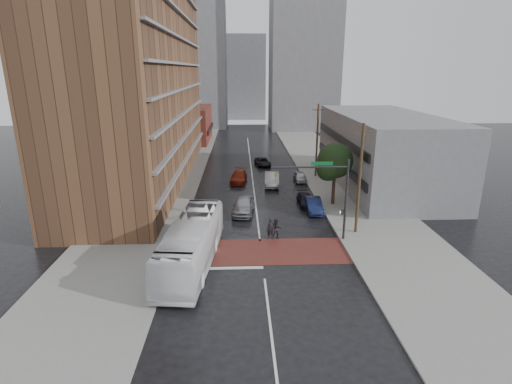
{
  "coord_description": "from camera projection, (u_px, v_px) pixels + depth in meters",
  "views": [
    {
      "loc": [
        -1.63,
        -29.35,
        14.3
      ],
      "look_at": [
        -0.22,
        5.77,
        3.5
      ],
      "focal_mm": 28.0,
      "sensor_mm": 36.0,
      "label": 1
    }
  ],
  "objects": [
    {
      "name": "distant_tower_center",
      "position": [
        245.0,
        78.0,
        119.51
      ],
      "size": [
        12.0,
        10.0,
        24.0
      ],
      "primitive_type": "cube",
      "color": "gray",
      "rests_on": "ground"
    },
    {
      "name": "storefront_west",
      "position": [
        190.0,
        124.0,
        82.38
      ],
      "size": [
        8.0,
        16.0,
        7.0
      ],
      "primitive_type": "cube",
      "color": "brown",
      "rests_on": "ground"
    },
    {
      "name": "signal_mast",
      "position": [
        330.0,
        189.0,
        33.52
      ],
      "size": [
        6.5,
        0.3,
        7.2
      ],
      "color": "#2D2D33",
      "rests_on": "ground"
    },
    {
      "name": "car_parked_far",
      "position": [
        300.0,
        177.0,
        53.11
      ],
      "size": [
        1.55,
        3.8,
        1.29
      ],
      "primitive_type": "imported",
      "rotation": [
        0.0,
        0.0,
        0.01
      ],
      "color": "#A1A4A9",
      "rests_on": "ground"
    },
    {
      "name": "pedestrian_a",
      "position": [
        271.0,
        229.0,
        34.92
      ],
      "size": [
        0.75,
        0.54,
        1.92
      ],
      "primitive_type": "imported",
      "rotation": [
        0.0,
        0.0,
        -0.12
      ],
      "color": "black",
      "rests_on": "ground"
    },
    {
      "name": "transit_bus",
      "position": [
        192.0,
        243.0,
        30.07
      ],
      "size": [
        4.23,
        12.93,
        3.54
      ],
      "primitive_type": "imported",
      "rotation": [
        0.0,
        0.0,
        -0.1
      ],
      "color": "white",
      "rests_on": "ground"
    },
    {
      "name": "utility_pole_far",
      "position": [
        317.0,
        140.0,
        54.05
      ],
      "size": [
        1.6,
        0.26,
        10.0
      ],
      "color": "#473321",
      "rests_on": "ground"
    },
    {
      "name": "car_parked_mid",
      "position": [
        306.0,
        200.0,
        43.86
      ],
      "size": [
        1.81,
        4.14,
        1.19
      ],
      "primitive_type": "imported",
      "rotation": [
        0.0,
        0.0,
        0.04
      ],
      "color": "black",
      "rests_on": "ground"
    },
    {
      "name": "car_travel_a",
      "position": [
        244.0,
        205.0,
        41.21
      ],
      "size": [
        2.66,
        5.28,
        1.72
      ],
      "primitive_type": "imported",
      "rotation": [
        0.0,
        0.0,
        -0.13
      ],
      "color": "#A0A0A7",
      "rests_on": "ground"
    },
    {
      "name": "utility_pole_near",
      "position": [
        360.0,
        179.0,
        34.95
      ],
      "size": [
        1.6,
        0.26,
        10.0
      ],
      "color": "#473321",
      "rests_on": "ground"
    },
    {
      "name": "crosswalk",
      "position": [
        261.0,
        251.0,
        32.77
      ],
      "size": [
        14.0,
        5.0,
        0.02
      ],
      "primitive_type": "cube",
      "color": "brown",
      "rests_on": "ground"
    },
    {
      "name": "apartment_block",
      "position": [
        142.0,
        72.0,
        50.57
      ],
      "size": [
        10.0,
        44.0,
        28.0
      ],
      "primitive_type": "cube",
      "color": "brown",
      "rests_on": "ground"
    },
    {
      "name": "building_east",
      "position": [
        383.0,
        150.0,
        50.71
      ],
      "size": [
        11.0,
        26.0,
        9.0
      ],
      "primitive_type": "cube",
      "color": "gray",
      "rests_on": "ground"
    },
    {
      "name": "car_travel_b",
      "position": [
        272.0,
        179.0,
        51.17
      ],
      "size": [
        2.15,
        5.23,
        1.68
      ],
      "primitive_type": "imported",
      "rotation": [
        0.0,
        0.0,
        -0.07
      ],
      "color": "#999AA0",
      "rests_on": "ground"
    },
    {
      "name": "car_parked_near",
      "position": [
        313.0,
        205.0,
        41.8
      ],
      "size": [
        1.6,
        4.44,
        1.46
      ],
      "primitive_type": "imported",
      "rotation": [
        0.0,
        0.0,
        -0.01
      ],
      "color": "#131C44",
      "rests_on": "ground"
    },
    {
      "name": "distant_tower_west",
      "position": [
        191.0,
        63.0,
        101.56
      ],
      "size": [
        18.0,
        16.0,
        32.0
      ],
      "primitive_type": "cube",
      "color": "gray",
      "rests_on": "ground"
    },
    {
      "name": "ground",
      "position": [
        262.0,
        254.0,
        32.3
      ],
      "size": [
        160.0,
        160.0,
        0.0
      ],
      "primitive_type": "plane",
      "color": "black",
      "rests_on": "ground"
    },
    {
      "name": "sidewalk_east",
      "position": [
        333.0,
        174.0,
        56.59
      ],
      "size": [
        9.0,
        90.0,
        0.15
      ],
      "primitive_type": "cube",
      "color": "gray",
      "rests_on": "ground"
    },
    {
      "name": "pedestrian_b",
      "position": [
        277.0,
        229.0,
        34.95
      ],
      "size": [
        0.98,
        0.81,
        1.86
      ],
      "primitive_type": "imported",
      "rotation": [
        0.0,
        0.0,
        -0.12
      ],
      "color": "black",
      "rests_on": "ground"
    },
    {
      "name": "suv_travel",
      "position": [
        263.0,
        162.0,
        61.89
      ],
      "size": [
        2.64,
        4.62,
        1.21
      ],
      "primitive_type": "imported",
      "rotation": [
        0.0,
        0.0,
        0.15
      ],
      "color": "black",
      "rests_on": "ground"
    },
    {
      "name": "sidewalk_west",
      "position": [
        170.0,
        176.0,
        55.71
      ],
      "size": [
        9.0,
        90.0,
        0.15
      ],
      "primitive_type": "cube",
      "color": "gray",
      "rests_on": "ground"
    },
    {
      "name": "distant_tower_east",
      "position": [
        304.0,
        54.0,
        96.32
      ],
      "size": [
        16.0,
        14.0,
        36.0
      ],
      "primitive_type": "cube",
      "color": "gray",
      "rests_on": "ground"
    },
    {
      "name": "street_tree",
      "position": [
        335.0,
        163.0,
        42.73
      ],
      "size": [
        4.2,
        4.1,
        6.9
      ],
      "color": "#332319",
      "rests_on": "ground"
    },
    {
      "name": "car_travel_c",
      "position": [
        239.0,
        177.0,
        52.84
      ],
      "size": [
        2.51,
        5.1,
        1.43
      ],
      "primitive_type": "imported",
      "rotation": [
        0.0,
        0.0,
        -0.11
      ],
      "color": "maroon",
      "rests_on": "ground"
    }
  ]
}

